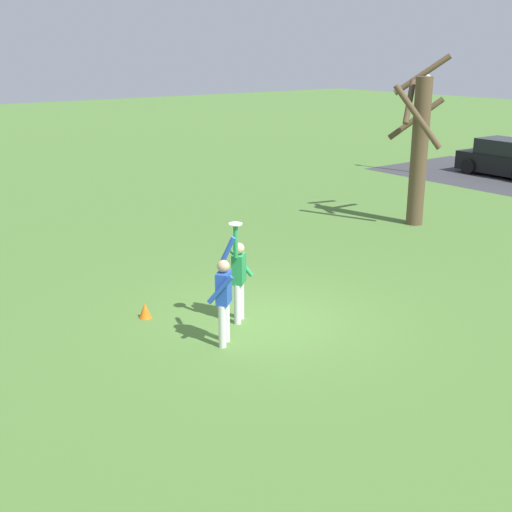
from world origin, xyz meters
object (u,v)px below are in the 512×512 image
at_px(bare_tree_tall, 419,144).
at_px(lamppost_by_lot, 425,114).
at_px(person_defender, 224,295).
at_px(field_cone_orange, 145,310).
at_px(person_catcher, 239,275).
at_px(frisbee_disc, 235,224).
at_px(parked_car_black, 506,159).

xyz_separation_m(bare_tree_tall, lamppost_by_lot, (-5.64, 7.25, 0.08)).
height_order(person_defender, field_cone_orange, person_defender).
xyz_separation_m(person_catcher, bare_tree_tall, (-3.01, 8.95, 1.52)).
bearing_deg(person_catcher, field_cone_orange, -82.10).
xyz_separation_m(person_catcher, frisbee_disc, (0.14, -0.17, 1.11)).
relative_size(bare_tree_tall, field_cone_orange, 16.11).
distance_m(bare_tree_tall, lamppost_by_lot, 9.18).
relative_size(person_defender, field_cone_orange, 6.39).
xyz_separation_m(person_catcher, parked_car_black, (-5.97, 18.58, -0.25)).
height_order(person_catcher, bare_tree_tall, bare_tree_tall).
bearing_deg(field_cone_orange, lamppost_by_lot, 112.60).
distance_m(parked_car_black, lamppost_by_lot, 4.03).
relative_size(frisbee_disc, bare_tree_tall, 0.05).
bearing_deg(lamppost_by_lot, person_catcher, -61.92).
relative_size(parked_car_black, bare_tree_tall, 0.81).
distance_m(person_defender, parked_car_black, 20.56).
distance_m(frisbee_disc, lamppost_by_lot, 18.59).
xyz_separation_m(frisbee_disc, parked_car_black, (-6.12, 18.75, -1.37)).
relative_size(person_catcher, parked_car_black, 0.50).
bearing_deg(bare_tree_tall, parked_car_black, 107.11).
height_order(bare_tree_tall, lamppost_by_lot, bare_tree_tall).
xyz_separation_m(parked_car_black, bare_tree_tall, (2.96, -9.63, 1.77)).
bearing_deg(bare_tree_tall, field_cone_orange, -80.68).
relative_size(parked_car_black, lamppost_by_lot, 0.98).
distance_m(person_catcher, field_cone_orange, 2.11).
distance_m(frisbee_disc, bare_tree_tall, 9.66).
height_order(parked_car_black, bare_tree_tall, bare_tree_tall).
bearing_deg(field_cone_orange, bare_tree_tall, 99.32).
xyz_separation_m(person_catcher, field_cone_orange, (-1.30, -1.44, -0.82)).
bearing_deg(field_cone_orange, person_defender, 16.05).
distance_m(person_defender, lamppost_by_lot, 19.53).
bearing_deg(field_cone_orange, person_catcher, 47.92).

